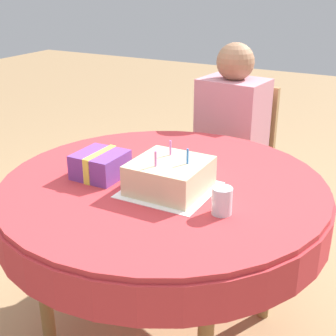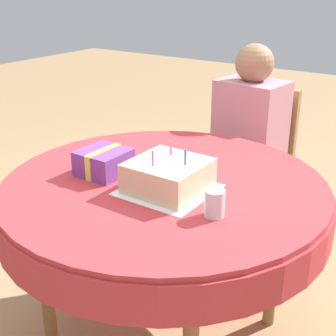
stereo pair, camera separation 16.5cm
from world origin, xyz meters
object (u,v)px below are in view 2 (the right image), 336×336
Objects in this scene: chair at (254,162)px; person at (248,132)px; birthday_cake at (168,176)px; gift_box at (104,162)px; drinking_glass at (215,203)px.

chair is 0.22m from person.
chair is at bearing 97.03° from birthday_cake.
birthday_cake is 1.40× the size of gift_box.
chair is 1.08m from gift_box.
gift_box reaches higher than drinking_glass.
chair is 3.53× the size of birthday_cake.
person is (-0.01, -0.09, 0.20)m from chair.
chair is at bearing 81.26° from gift_box.
person is at bearing -90.00° from chair.
person is 0.95m from gift_box.
gift_box is at bearing -176.73° from birthday_cake.
person is 0.94m from birthday_cake.
chair is 0.78× the size of person.
drinking_glass is at bearing -6.57° from gift_box.
person is at bearing 109.85° from drinking_glass.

